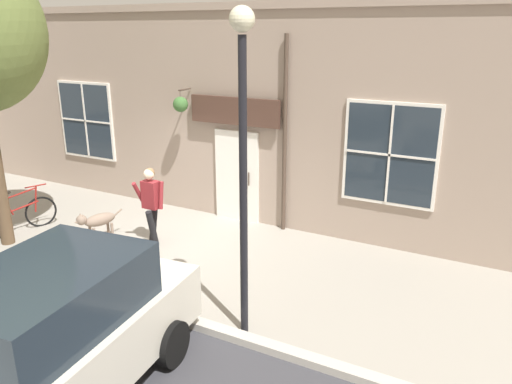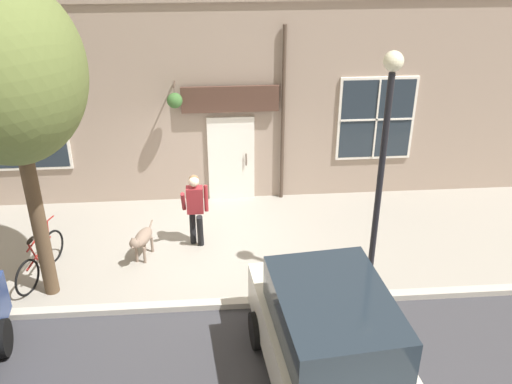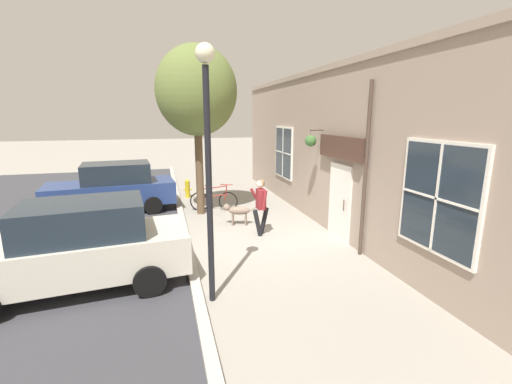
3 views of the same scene
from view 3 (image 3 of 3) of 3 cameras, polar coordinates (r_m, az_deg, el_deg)
name	(u,v)px [view 3 (image 3 of 3)]	position (r m, az deg, el deg)	size (l,w,h in m)	color
ground_plane	(258,238)	(9.78, 0.38, -7.60)	(90.00, 90.00, 0.00)	gray
curb_and_road	(24,259)	(10.04, -34.25, -9.24)	(10.10, 28.00, 0.12)	#B2ADA3
storefront_facade	(337,151)	(10.11, 13.39, 6.71)	(0.95, 18.00, 4.79)	gray
pedestrian_walking	(261,202)	(9.72, 0.80, -1.75)	(0.53, 0.54, 1.63)	black
dog_on_leash	(237,211)	(10.76, -3.17, -3.11)	(1.06, 0.47, 0.70)	#7F6B5B
street_tree_by_curb	(197,93)	(11.82, -9.84, 15.97)	(2.67, 2.40, 5.65)	brown
leaning_bicycle	(214,200)	(12.52, -7.03, -1.36)	(1.69, 0.51, 1.00)	black
parked_car_nearest_curb	(113,187)	(13.22, -22.71, 0.71)	(4.46, 2.27, 1.75)	navy
parked_car_mid_block	(77,246)	(7.65, -27.70, -7.94)	(4.46, 2.27, 1.75)	beige
street_lamp	(208,140)	(5.89, -8.07, 8.64)	(0.32, 0.32, 4.52)	black
fire_hydrant	(188,188)	(14.68, -11.35, 0.62)	(0.34, 0.20, 0.77)	gold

